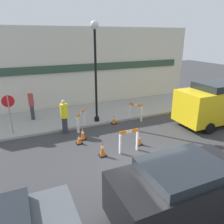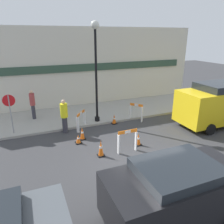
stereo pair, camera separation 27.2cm
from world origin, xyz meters
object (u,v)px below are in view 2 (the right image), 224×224
Objects in this scene: person_pedestrian at (33,103)px; parked_car_1 at (175,189)px; work_van at (220,102)px; stop_sign at (10,108)px; streetlamp_post at (96,60)px; person_worker at (64,115)px.

person_pedestrian is 9.93m from parked_car_1.
work_van is at bearing 35.35° from parked_car_1.
stop_sign is at bearing 90.83° from person_pedestrian.
person_pedestrian is at bearing 152.41° from streetlamp_post.
person_worker is 0.47× the size of parked_car_1.
person_worker is (-2.02, -0.65, -2.69)m from streetlamp_post.
person_pedestrian reaches higher than parked_car_1.
person_pedestrian is at bearing 142.22° from person_worker.
stop_sign reaches higher than person_worker.
person_pedestrian is (1.13, 1.74, -0.41)m from stop_sign.
streetlamp_post reaches higher than person_pedestrian.
work_van reaches higher than person_worker.
streetlamp_post is 1.11× the size of work_van.
work_van reaches higher than parked_car_1.
streetlamp_post is 3.12× the size of person_pedestrian.
work_van reaches higher than person_pedestrian.
stop_sign is at bearing -173.19° from person_worker.
stop_sign is 1.16× the size of person_pedestrian.
stop_sign is 2.12m from person_pedestrian.
person_pedestrian is at bearing 108.13° from parked_car_1.
work_van is (6.48, -2.80, -2.34)m from streetlamp_post.
person_worker is at bearing 153.85° from person_pedestrian.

